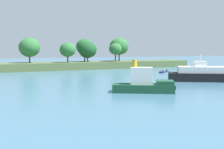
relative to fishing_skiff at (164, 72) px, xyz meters
The scene contains 4 objects.
treeline_island 33.57m from the fishing_skiff, 131.96° to the left, with size 91.72×11.90×10.64m.
fishing_skiff is the anchor object (origin of this frame).
tugboat 42.25m from the fishing_skiff, 130.89° to the right, with size 9.80×8.17×5.05m.
white_riverboat 25.42m from the fishing_skiff, 104.68° to the right, with size 16.78×13.80×5.52m.
Camera 1 is at (-28.96, -23.55, 6.69)m, focal length 50.04 mm.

